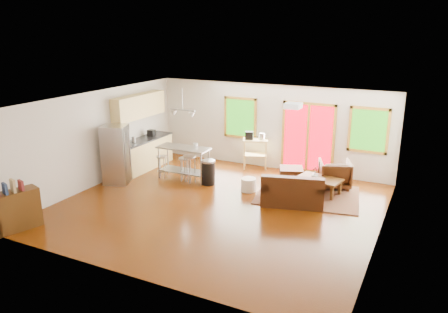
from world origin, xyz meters
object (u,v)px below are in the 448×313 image
at_px(armchair, 335,173).
at_px(kitchen_cart, 255,143).
at_px(loveseat, 292,192).
at_px(rug, 308,195).
at_px(coffee_table, 320,180).
at_px(ottoman, 291,175).
at_px(refrigerator, 116,155).
at_px(island, 184,157).

xyz_separation_m(armchair, kitchen_cart, (-2.62, 0.58, 0.38)).
bearing_deg(loveseat, rug, 59.69).
xyz_separation_m(coffee_table, kitchen_cart, (-2.38, 1.27, 0.42)).
distance_m(rug, coffee_table, 0.50).
height_order(ottoman, refrigerator, refrigerator).
height_order(armchair, island, island).
distance_m(ottoman, island, 3.10).
height_order(rug, refrigerator, refrigerator).
bearing_deg(island, armchair, 17.72).
bearing_deg(loveseat, island, 158.08).
xyz_separation_m(rug, island, (-3.57, -0.34, 0.65)).
bearing_deg(refrigerator, armchair, 2.24).
bearing_deg(armchair, kitchen_cart, -33.46).
height_order(coffee_table, ottoman, coffee_table).
bearing_deg(kitchen_cart, rug, -35.32).
height_order(ottoman, kitchen_cart, kitchen_cart).
bearing_deg(rug, kitchen_cart, 144.68).
bearing_deg(rug, refrigerator, -164.63).
xyz_separation_m(refrigerator, kitchen_cart, (2.96, 2.93, -0.02)).
bearing_deg(coffee_table, refrigerator, -162.76).
xyz_separation_m(rug, ottoman, (-0.71, 0.79, 0.20)).
distance_m(armchair, ottoman, 1.21).
bearing_deg(kitchen_cart, loveseat, -48.95).
relative_size(rug, refrigerator, 1.57).
relative_size(coffee_table, ottoman, 1.89).
height_order(coffee_table, armchair, armchair).
bearing_deg(rug, loveseat, -104.88).
bearing_deg(refrigerator, ottoman, 5.87).
bearing_deg(refrigerator, coffee_table, -3.41).
relative_size(armchair, ottoman, 1.30).
distance_m(refrigerator, island, 1.88).
height_order(rug, ottoman, ottoman).
distance_m(rug, ottoman, 1.08).
height_order(coffee_table, island, island).
xyz_separation_m(loveseat, kitchen_cart, (-1.96, 2.25, 0.48)).
height_order(rug, island, island).
distance_m(loveseat, kitchen_cart, 3.02).
bearing_deg(ottoman, kitchen_cart, 152.92).
bearing_deg(rug, ottoman, 132.11).
bearing_deg(ottoman, island, -158.42).
bearing_deg(rug, island, -174.55).
bearing_deg(refrigerator, loveseat, -12.78).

